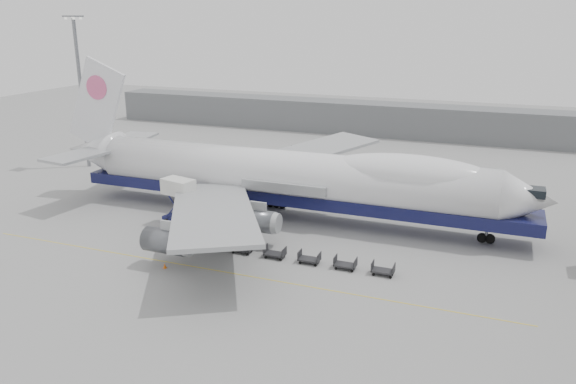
% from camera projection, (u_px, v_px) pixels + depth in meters
% --- Properties ---
extents(ground, '(260.00, 260.00, 0.00)m').
position_uv_depth(ground, '(248.00, 250.00, 63.33)').
color(ground, gray).
rests_on(ground, ground).
extents(apron_line, '(60.00, 0.15, 0.01)m').
position_uv_depth(apron_line, '(223.00, 272.00, 57.98)').
color(apron_line, gold).
rests_on(apron_line, ground).
extents(hangar, '(110.00, 8.00, 7.00)m').
position_uv_depth(hangar, '(337.00, 116.00, 128.08)').
color(hangar, slate).
rests_on(hangar, ground).
extents(floodlight_mast, '(2.40, 2.40, 25.43)m').
position_uv_depth(floodlight_mast, '(80.00, 85.00, 94.83)').
color(floodlight_mast, slate).
rests_on(floodlight_mast, ground).
extents(airliner, '(67.00, 55.30, 19.98)m').
position_uv_depth(airliner, '(291.00, 176.00, 72.12)').
color(airliner, white).
rests_on(airliner, ground).
extents(catering_truck, '(4.78, 3.77, 5.97)m').
position_uv_depth(catering_truck, '(179.00, 199.00, 70.27)').
color(catering_truck, navy).
rests_on(catering_truck, ground).
extents(traffic_cone, '(0.38, 0.38, 0.55)m').
position_uv_depth(traffic_cone, '(165.00, 266.00, 58.77)').
color(traffic_cone, '#D7580B').
rests_on(traffic_cone, ground).
extents(dolly_0, '(2.30, 1.35, 1.30)m').
position_uv_depth(dolly_0, '(180.00, 238.00, 65.29)').
color(dolly_0, '#2D2D30').
rests_on(dolly_0, ground).
extents(dolly_1, '(2.30, 1.35, 1.30)m').
position_uv_depth(dolly_1, '(211.00, 243.00, 63.93)').
color(dolly_1, '#2D2D30').
rests_on(dolly_1, ground).
extents(dolly_2, '(2.30, 1.35, 1.30)m').
position_uv_depth(dolly_2, '(242.00, 248.00, 62.57)').
color(dolly_2, '#2D2D30').
rests_on(dolly_2, ground).
extents(dolly_3, '(2.30, 1.35, 1.30)m').
position_uv_depth(dolly_3, '(275.00, 253.00, 61.22)').
color(dolly_3, '#2D2D30').
rests_on(dolly_3, ground).
extents(dolly_4, '(2.30, 1.35, 1.30)m').
position_uv_depth(dolly_4, '(309.00, 259.00, 59.86)').
color(dolly_4, '#2D2D30').
rests_on(dolly_4, ground).
extents(dolly_5, '(2.30, 1.35, 1.30)m').
position_uv_depth(dolly_5, '(345.00, 264.00, 58.50)').
color(dolly_5, '#2D2D30').
rests_on(dolly_5, ground).
extents(dolly_6, '(2.30, 1.35, 1.30)m').
position_uv_depth(dolly_6, '(383.00, 270.00, 57.14)').
color(dolly_6, '#2D2D30').
rests_on(dolly_6, ground).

